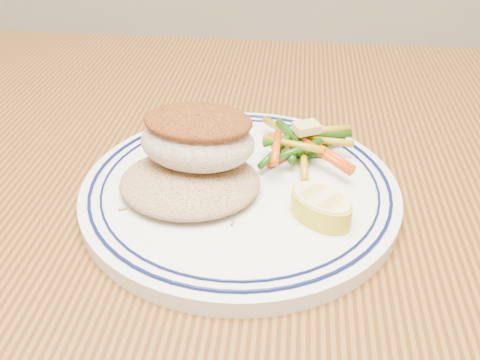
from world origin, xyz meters
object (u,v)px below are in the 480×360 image
object	(u,v)px
vegetable_pile	(302,144)
lemon_wedge	(321,206)
plate	(240,190)
rice_pilaf	(190,179)
fish_fillet	(198,137)
dining_table	(193,295)

from	to	relation	value
vegetable_pile	lemon_wedge	xyz separation A→B (m)	(0.02, -0.10, -0.00)
plate	lemon_wedge	size ratio (longest dim) A/B	3.86
rice_pilaf	fish_fillet	size ratio (longest dim) A/B	1.15
rice_pilaf	vegetable_pile	distance (m)	0.12
vegetable_pile	lemon_wedge	distance (m)	0.10
plate	fish_fillet	world-z (taller)	fish_fillet
dining_table	fish_fillet	bearing A→B (deg)	82.75
dining_table	rice_pilaf	world-z (taller)	rice_pilaf
fish_fillet	plate	bearing A→B (deg)	-9.78
plate	fish_fillet	bearing A→B (deg)	170.22
plate	lemon_wedge	xyz separation A→B (m)	(0.07, -0.04, 0.02)
dining_table	fish_fillet	size ratio (longest dim) A/B	13.97
lemon_wedge	vegetable_pile	bearing A→B (deg)	99.60
rice_pilaf	fish_fillet	distance (m)	0.04
rice_pilaf	lemon_wedge	size ratio (longest dim) A/B	1.68
vegetable_pile	lemon_wedge	bearing A→B (deg)	-80.40
plate	fish_fillet	size ratio (longest dim) A/B	2.63
dining_table	fish_fillet	xyz separation A→B (m)	(0.00, 0.04, 0.15)
fish_fillet	rice_pilaf	bearing A→B (deg)	-103.39
fish_fillet	lemon_wedge	bearing A→B (deg)	-23.51
vegetable_pile	rice_pilaf	bearing A→B (deg)	-144.62
fish_fillet	vegetable_pile	xyz separation A→B (m)	(0.09, 0.05, -0.03)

